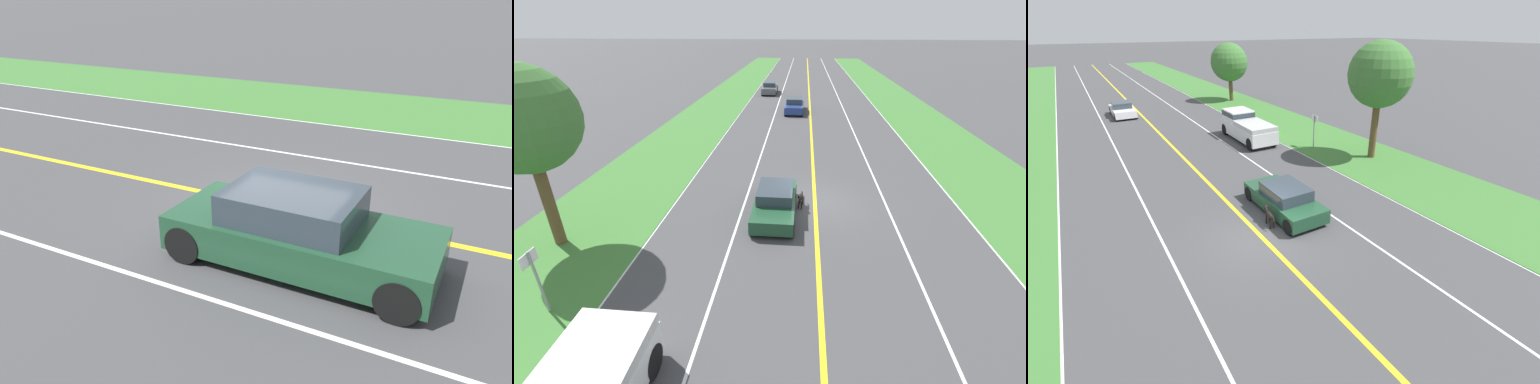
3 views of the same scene
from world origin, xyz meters
TOP-DOWN VIEW (x-y plane):
  - ground_plane at (0.00, 0.00)m, footprint 400.00×400.00m
  - centre_divider_line at (0.00, 0.00)m, footprint 0.18×160.00m
  - lane_edge_line_right at (7.00, 0.00)m, footprint 0.14×160.00m
  - lane_edge_line_left at (-7.00, 0.00)m, footprint 0.14×160.00m
  - lane_dash_same_dir at (3.50, 0.00)m, footprint 0.10×160.00m
  - lane_dash_oncoming at (-3.50, 0.00)m, footprint 0.10×160.00m
  - grass_verge_right at (10.00, 0.00)m, footprint 6.00×160.00m
  - ego_car at (1.90, 1.26)m, footprint 1.90×4.47m
  - dog at (0.72, 0.55)m, footprint 0.30×1.11m
  - pickup_truck at (5.27, 12.22)m, footprint 2.07×5.58m
  - oncoming_car at (-1.51, 24.94)m, footprint 1.88×4.40m
  - roadside_tree_right_near at (10.42, 4.49)m, footprint 3.81×3.81m
  - roadside_tree_right_far at (10.24, 26.57)m, footprint 4.02×4.02m
  - street_sign at (8.43, 8.05)m, footprint 0.11×0.64m

SIDE VIEW (x-z plane):
  - ground_plane at x=0.00m, z-range 0.00..0.00m
  - centre_divider_line at x=0.00m, z-range 0.00..0.01m
  - lane_edge_line_right at x=7.00m, z-range 0.00..0.01m
  - lane_edge_line_left at x=-7.00m, z-range 0.00..0.01m
  - lane_dash_same_dir at x=3.50m, z-range 0.00..0.01m
  - lane_dash_oncoming at x=-3.50m, z-range 0.00..0.01m
  - grass_verge_right at x=10.00m, z-range 0.00..0.03m
  - dog at x=0.72m, z-range 0.11..0.93m
  - oncoming_car at x=-1.51m, z-range -0.03..1.25m
  - ego_car at x=1.90m, z-range -0.04..1.28m
  - pickup_truck at x=5.27m, z-range 0.02..1.97m
  - street_sign at x=8.43m, z-range 0.31..2.57m
  - roadside_tree_right_far at x=10.24m, z-range 1.03..7.16m
  - roadside_tree_right_near at x=10.42m, z-range 1.55..8.55m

